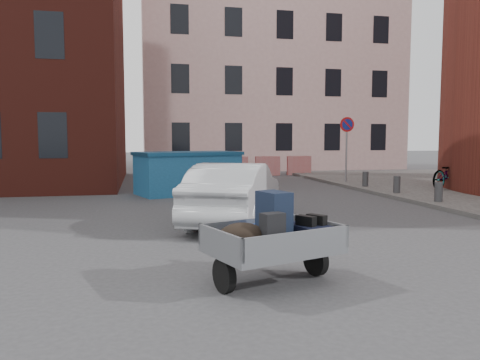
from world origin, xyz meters
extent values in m
plane|color=#38383A|center=(0.00, 0.00, 0.00)|extent=(120.00, 120.00, 0.00)
cube|color=#BE9692|center=(6.00, 22.00, 7.00)|extent=(16.00, 8.00, 14.00)
cylinder|color=gray|center=(6.00, 9.50, 1.42)|extent=(0.07, 0.07, 2.60)
cylinder|color=red|center=(6.00, 9.48, 2.47)|extent=(0.60, 0.03, 0.60)
cylinder|color=navy|center=(6.00, 9.46, 2.47)|extent=(0.44, 0.03, 0.44)
cylinder|color=#3A3A3D|center=(6.00, 3.40, 0.40)|extent=(0.22, 0.22, 0.55)
cylinder|color=#3A3A3D|center=(6.00, 5.60, 0.40)|extent=(0.22, 0.22, 0.55)
cylinder|color=#3A3A3D|center=(6.00, 7.80, 0.40)|extent=(0.22, 0.22, 0.55)
cube|color=red|center=(2.50, 15.00, 0.50)|extent=(1.30, 0.18, 1.00)
cube|color=red|center=(4.20, 15.00, 0.50)|extent=(1.30, 0.18, 1.00)
cube|color=red|center=(5.90, 15.00, 0.50)|extent=(1.30, 0.18, 1.00)
cylinder|color=black|center=(-1.22, -2.74, 0.22)|extent=(0.24, 0.45, 0.44)
cylinder|color=black|center=(0.14, -2.28, 0.22)|extent=(0.24, 0.45, 0.44)
cube|color=slate|center=(-0.54, -2.51, 0.46)|extent=(1.87, 1.56, 0.08)
cube|color=slate|center=(-1.28, -2.76, 0.64)|extent=(0.39, 1.05, 0.28)
cube|color=slate|center=(0.20, -2.26, 0.64)|extent=(0.39, 1.05, 0.28)
cube|color=slate|center=(-0.71, -2.01, 0.64)|extent=(1.53, 0.55, 0.28)
cube|color=slate|center=(-0.37, -3.01, 0.64)|extent=(1.53, 0.55, 0.28)
cube|color=slate|center=(-0.83, -1.66, 0.40)|extent=(0.30, 0.69, 0.06)
cube|color=#172137|center=(-0.51, -2.44, 0.85)|extent=(0.43, 0.52, 0.70)
cube|color=black|center=(-0.04, -2.44, 0.62)|extent=(0.57, 0.70, 0.25)
ellipsoid|color=black|center=(-1.00, -2.72, 0.68)|extent=(0.68, 0.53, 0.36)
cube|color=black|center=(-0.63, -2.80, 0.74)|extent=(0.32, 0.26, 0.48)
ellipsoid|color=blue|center=(-0.70, -2.19, 0.62)|extent=(0.44, 0.40, 0.24)
cube|color=black|center=(-0.10, -2.51, 0.81)|extent=(0.24, 0.29, 0.13)
cube|color=black|center=(0.07, -2.46, 0.81)|extent=(0.24, 0.29, 0.13)
cube|color=#1F6094|center=(-0.63, 7.79, 0.67)|extent=(3.69, 2.62, 1.34)
cube|color=navy|center=(-0.63, 7.79, 1.39)|extent=(3.83, 2.76, 0.11)
imported|color=#B1B4B8|center=(-0.15, 1.91, 0.68)|extent=(3.00, 4.34, 1.35)
imported|color=black|center=(8.47, 6.33, 0.66)|extent=(2.18, 1.50, 1.08)
camera|label=1|loc=(-2.19, -8.24, 1.88)|focal=35.00mm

